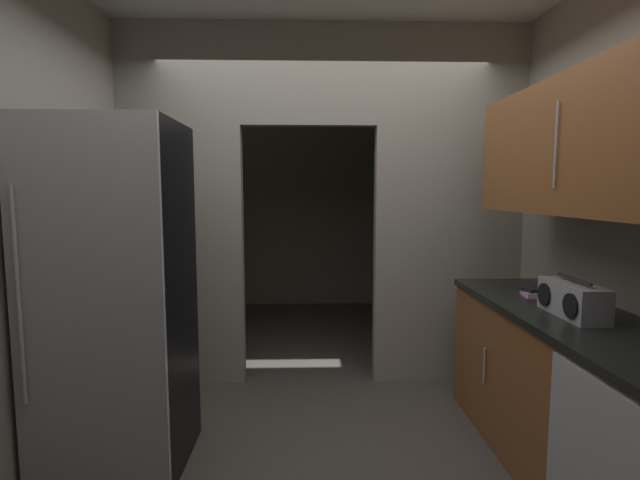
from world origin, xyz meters
name	(u,v)px	position (x,y,z in m)	size (l,w,h in m)	color
ground	(331,465)	(0.00, 0.00, 0.00)	(20.00, 20.00, 0.00)	#47423D
kitchen_partition	(328,192)	(0.04, 1.21, 1.52)	(3.13, 0.12, 2.79)	#9E998C
adjoining_room_shell	(318,202)	(0.00, 3.00, 1.40)	(3.13, 2.66, 2.79)	gray
refrigerator	(116,298)	(-1.18, 0.06, 0.95)	(0.72, 0.71, 1.90)	black
lower_cabinet_run	(577,403)	(1.25, -0.22, 0.45)	(0.63, 2.12, 0.89)	brown
upper_cabinet_counterside	(593,145)	(1.25, -0.22, 1.75)	(0.36, 1.91, 0.69)	brown
boombox	(573,299)	(1.22, -0.18, 0.98)	(0.17, 0.42, 0.20)	#B2B2B7
book_stack	(533,293)	(1.22, 0.23, 0.92)	(0.15, 0.18, 0.06)	#8C3893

